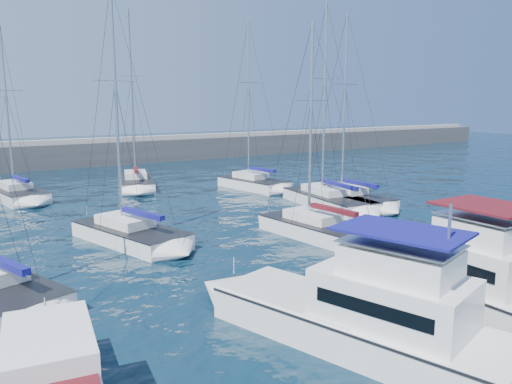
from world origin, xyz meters
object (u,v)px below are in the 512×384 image
sailboat_back_b (136,182)px  sailboat_mid_e (348,199)px  motor_yacht_stbd_inner (461,276)px  sailboat_mid_d (328,200)px  sailboat_back_a (17,194)px  motor_yacht_port_inner (369,316)px  sailboat_mid_b (130,234)px  sailboat_back_c (253,183)px  sailboat_mid_c (317,229)px

sailboat_back_b → sailboat_mid_e: bearing=-39.1°
motor_yacht_stbd_inner → sailboat_back_b: 34.38m
sailboat_mid_d → sailboat_back_a: size_ratio=1.10×
motor_yacht_port_inner → sailboat_back_b: (4.46, 35.08, -0.58)m
sailboat_mid_d → sailboat_mid_e: 1.71m
motor_yacht_port_inner → motor_yacht_stbd_inner: same height
sailboat_back_a → sailboat_back_b: size_ratio=0.86×
motor_yacht_stbd_inner → sailboat_mid_b: bearing=117.8°
motor_yacht_stbd_inner → sailboat_back_c: (7.74, 27.81, -0.58)m
sailboat_mid_c → sailboat_back_b: (-3.16, 23.32, 0.04)m
motor_yacht_port_inner → sailboat_mid_d: 23.30m
sailboat_mid_b → sailboat_mid_e: size_ratio=0.98×
sailboat_mid_d → sailboat_mid_b: bearing=-168.2°
motor_yacht_stbd_inner → sailboat_mid_b: size_ratio=0.62×
sailboat_mid_c → sailboat_mid_b: bearing=147.3°
sailboat_mid_d → sailboat_back_b: size_ratio=0.94×
sailboat_mid_c → sailboat_back_a: (-13.69, 22.94, 0.02)m
sailboat_mid_e → sailboat_mid_c: bearing=-144.3°
motor_yacht_port_inner → sailboat_mid_e: bearing=32.1°
sailboat_mid_e → sailboat_back_a: size_ratio=1.05×
sailboat_mid_e → sailboat_back_a: (-21.98, 16.87, -0.01)m
motor_yacht_port_inner → sailboat_back_a: bearing=83.7°
sailboat_mid_c → sailboat_back_c: sailboat_back_c is taller
sailboat_back_a → sailboat_back_b: (10.53, 0.38, 0.02)m
sailboat_mid_c → sailboat_mid_e: sailboat_mid_e is taller
motor_yacht_stbd_inner → sailboat_mid_c: bearing=81.9°
motor_yacht_stbd_inner → sailboat_mid_d: sailboat_mid_d is taller
sailboat_mid_b → sailboat_back_a: (-3.65, 17.82, -0.00)m
sailboat_mid_e → sailboat_back_b: size_ratio=0.90×
sailboat_mid_b → sailboat_mid_e: sailboat_mid_e is taller
sailboat_mid_d → motor_yacht_port_inner: bearing=-121.1°
sailboat_back_b → sailboat_mid_b: bearing=-93.4°
motor_yacht_stbd_inner → sailboat_mid_e: sailboat_mid_e is taller
sailboat_mid_b → sailboat_back_c: 19.96m
sailboat_mid_c → sailboat_mid_d: size_ratio=0.82×
motor_yacht_port_inner → sailboat_back_c: bearing=48.1°
sailboat_mid_d → sailboat_back_a: (-20.36, 16.32, 0.00)m
motor_yacht_port_inner → sailboat_back_b: sailboat_back_b is taller
sailboat_mid_e → sailboat_back_b: bearing=123.1°
motor_yacht_port_inner → sailboat_back_b: 35.37m
sailboat_mid_b → sailboat_mid_d: (16.72, 1.50, -0.00)m
sailboat_mid_c → sailboat_mid_d: sailboat_mid_d is taller
sailboat_mid_d → sailboat_back_b: 19.38m
sailboat_mid_b → sailboat_back_a: bearing=86.1°
sailboat_back_c → sailboat_back_b: bearing=134.9°
motor_yacht_port_inner → sailboat_mid_c: 14.03m
motor_yacht_stbd_inner → sailboat_back_a: 36.06m
sailboat_mid_b → sailboat_back_a: 18.19m
motor_yacht_stbd_inner → sailboat_back_c: sailboat_back_c is taller
motor_yacht_port_inner → sailboat_mid_d: (14.30, 18.39, -0.61)m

